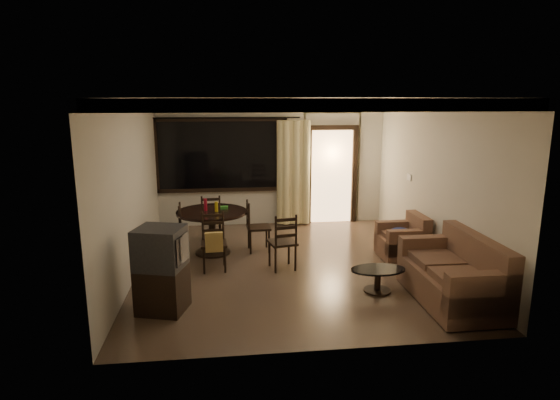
{
  "coord_description": "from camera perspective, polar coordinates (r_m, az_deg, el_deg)",
  "views": [
    {
      "loc": [
        -1.04,
        -7.47,
        2.81
      ],
      "look_at": [
        -0.12,
        0.2,
        1.1
      ],
      "focal_mm": 30.0,
      "sensor_mm": 36.0,
      "label": 1
    }
  ],
  "objects": [
    {
      "name": "dining_chair_south",
      "position": [
        7.84,
        -8.04,
        -6.32
      ],
      "size": [
        0.44,
        0.5,
        0.95
      ],
      "rotation": [
        0.0,
        0.0,
        0.05
      ],
      "color": "black",
      "rests_on": "ground"
    },
    {
      "name": "dining_chair_west",
      "position": [
        8.67,
        -13.16,
        -4.83
      ],
      "size": [
        0.44,
        0.44,
        0.95
      ],
      "rotation": [
        0.0,
        0.0,
        -1.52
      ],
      "color": "black",
      "rests_on": "ground"
    },
    {
      "name": "dining_table",
      "position": [
        8.57,
        -8.29,
        -2.44
      ],
      "size": [
        1.28,
        1.28,
        1.02
      ],
      "rotation": [
        0.0,
        0.0,
        0.05
      ],
      "color": "black",
      "rests_on": "ground"
    },
    {
      "name": "side_chair",
      "position": [
        7.81,
        0.32,
        -6.4
      ],
      "size": [
        0.5,
        0.5,
        0.96
      ],
      "rotation": [
        0.0,
        0.0,
        3.33
      ],
      "color": "black",
      "rests_on": "ground"
    },
    {
      "name": "room_shell",
      "position": [
        9.44,
        3.21,
        6.48
      ],
      "size": [
        5.5,
        6.7,
        5.5
      ],
      "color": "beige",
      "rests_on": "ground"
    },
    {
      "name": "tv_cabinet",
      "position": [
        6.44,
        -14.24,
        -8.23
      ],
      "size": [
        0.72,
        0.69,
        1.15
      ],
      "rotation": [
        0.0,
        0.0,
        -0.28
      ],
      "color": "black",
      "rests_on": "ground"
    },
    {
      "name": "coffee_table",
      "position": [
        7.1,
        11.84,
        -9.09
      ],
      "size": [
        0.81,
        0.48,
        0.35
      ],
      "rotation": [
        0.0,
        0.0,
        0.42
      ],
      "color": "black",
      "rests_on": "ground"
    },
    {
      "name": "sofa",
      "position": [
        7.02,
        20.66,
        -8.74
      ],
      "size": [
        0.93,
        1.74,
        0.93
      ],
      "rotation": [
        0.0,
        0.0,
        -0.01
      ],
      "color": "#42201E",
      "rests_on": "ground"
    },
    {
      "name": "dining_chair_east",
      "position": [
        8.72,
        -2.7,
        -4.42
      ],
      "size": [
        0.44,
        0.44,
        0.95
      ],
      "rotation": [
        0.0,
        0.0,
        1.62
      ],
      "color": "black",
      "rests_on": "ground"
    },
    {
      "name": "armchair",
      "position": [
        8.61,
        14.93,
        -4.81
      ],
      "size": [
        0.77,
        0.77,
        0.77
      ],
      "rotation": [
        0.0,
        0.0,
        0.01
      ],
      "color": "#42201E",
      "rests_on": "ground"
    },
    {
      "name": "dining_chair_north",
      "position": [
        9.41,
        -8.37,
        -3.26
      ],
      "size": [
        0.44,
        0.44,
        0.95
      ],
      "rotation": [
        0.0,
        0.0,
        3.19
      ],
      "color": "black",
      "rests_on": "ground"
    },
    {
      "name": "ground",
      "position": [
        8.05,
        1.05,
        -7.99
      ],
      "size": [
        5.5,
        5.5,
        0.0
      ],
      "primitive_type": "plane",
      "color": "#7F6651",
      "rests_on": "ground"
    }
  ]
}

